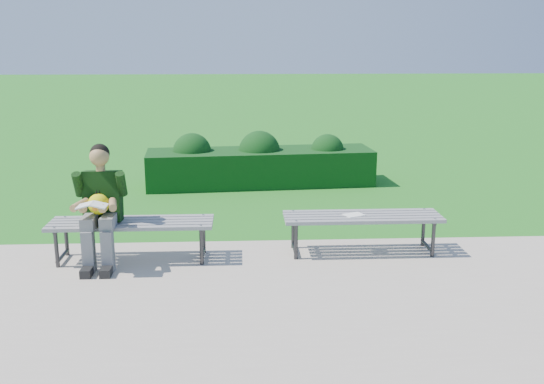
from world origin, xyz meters
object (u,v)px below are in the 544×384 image
Objects in this scene: bench_right at (362,219)px; paper_sheet at (354,215)px; bench_left at (132,226)px; seated_boy at (100,202)px; hedge at (258,163)px.

bench_right is 6.77× the size of paper_sheet.
paper_sheet is at bearing 2.73° from bench_left.
paper_sheet is at bearing 4.32° from seated_boy.
bench_right is at bearing 4.18° from seated_boy.
hedge is 4.02m from bench_left.
seated_boy is at bearing -162.79° from bench_left.
hedge is 14.67× the size of paper_sheet.
bench_left reaches higher than paper_sheet.
seated_boy reaches higher than paper_sheet.
hedge is 3.77m from bench_right.
hedge is 2.17× the size of bench_right.
bench_right is (1.10, -3.60, 0.04)m from hedge.
paper_sheet is (1.00, -3.60, 0.10)m from hedge.
seated_boy is 4.94× the size of paper_sheet.
bench_right reaches higher than paper_sheet.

